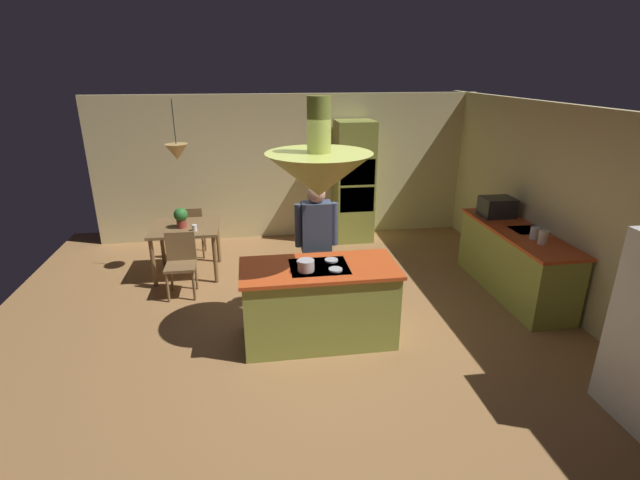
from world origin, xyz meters
name	(u,v)px	position (x,y,z in m)	size (l,w,h in m)	color
ground	(317,329)	(0.00, 0.00, 0.00)	(8.16, 8.16, 0.00)	#9E7042
wall_back	(290,167)	(0.00, 3.45, 1.27)	(6.80, 0.10, 2.55)	beige
wall_right	(561,207)	(3.25, 0.40, 1.27)	(0.10, 7.20, 2.55)	beige
kitchen_island	(319,303)	(0.00, -0.20, 0.46)	(1.75, 0.82, 0.94)	#939E42
counter_run_right	(514,261)	(2.84, 0.60, 0.47)	(0.73, 2.13, 0.92)	#939E42
oven_tower	(354,182)	(1.10, 3.04, 1.06)	(0.66, 0.62, 2.12)	#939E42
dining_table	(186,233)	(-1.70, 1.90, 0.65)	(0.98, 0.89, 0.76)	brown
person_at_island	(316,241)	(0.07, 0.48, 0.96)	(0.53, 0.22, 1.67)	tan
range_hood	(319,172)	(0.00, -0.20, 1.97)	(1.10, 1.10, 1.00)	#939E42
pendant_light_over_table	(177,152)	(-1.70, 1.90, 1.86)	(0.32, 0.32, 0.82)	#E0B266
chair_facing_island	(181,260)	(-1.70, 1.23, 0.50)	(0.40, 0.40, 0.87)	brown
chair_by_back_wall	(191,228)	(-1.70, 2.57, 0.50)	(0.40, 0.40, 0.87)	brown
potted_plant_on_table	(181,217)	(-1.73, 1.85, 0.93)	(0.20, 0.20, 0.30)	#99382D
cup_on_table	(195,228)	(-1.53, 1.68, 0.81)	(0.07, 0.07, 0.09)	white
canister_flour	(543,237)	(2.84, 0.08, 1.00)	(0.11, 0.11, 0.17)	silver
canister_sugar	(535,233)	(2.84, 0.26, 1.00)	(0.11, 0.11, 0.16)	silver
microwave_on_counter	(497,207)	(2.84, 1.23, 1.06)	(0.46, 0.36, 0.28)	#232326
cooking_pot_on_cooktop	(306,265)	(-0.16, -0.33, 1.00)	(0.18, 0.18, 0.12)	#B2B2B7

